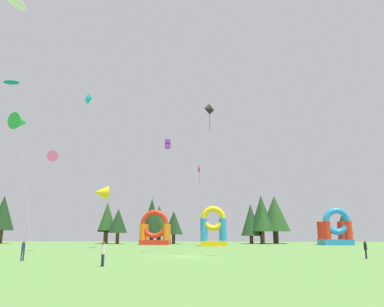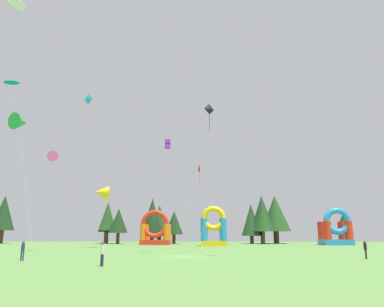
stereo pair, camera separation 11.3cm
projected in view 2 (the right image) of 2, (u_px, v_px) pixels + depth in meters
The scene contains 28 objects.
ground_plane at pixel (187, 257), 34.15m from camera, with size 120.00×120.00×0.00m, color #5B8C42.
kite_white_parafoil at pixel (14, 1), 35.49m from camera, with size 4.05×10.39×25.06m.
kite_yellow_delta at pixel (101, 193), 54.90m from camera, with size 3.10×4.65×9.35m.
kite_cyan_diamond at pixel (87, 100), 49.04m from camera, with size 1.63×4.03×20.50m.
kite_red_diamond at pixel (200, 170), 56.98m from camera, with size 4.22×2.98×12.56m.
kite_black_diamond at pixel (209, 111), 39.08m from camera, with size 3.48×1.12×15.75m.
kite_purple_box at pixel (168, 144), 44.21m from camera, with size 5.12×1.78×13.38m.
kite_green_delta at pixel (21, 122), 49.19m from camera, with size 5.40×3.01×18.23m.
kite_pink_delta at pixel (53, 156), 47.07m from camera, with size 3.32×2.14×12.72m.
kite_teal_parafoil at pixel (12, 83), 53.11m from camera, with size 6.42×1.22×24.21m.
person_near_camera at pixel (102, 251), 24.35m from camera, with size 0.39×0.39×1.64m.
person_far_side at pixel (365, 248), 31.26m from camera, with size 0.37×0.37×1.54m.
person_left_edge at pixel (23, 249), 29.10m from camera, with size 0.36×0.36×1.57m.
inflatable_red_slide at pixel (214, 230), 61.86m from camera, with size 4.42×4.20×6.69m.
inflatable_blue_arch at pixel (336, 231), 67.13m from camera, with size 5.26×5.00×6.81m.
inflatable_orange_dome at pixel (155, 232), 68.76m from camera, with size 5.55×4.10×6.50m.
tree_row_0 at pixel (4, 213), 78.07m from camera, with size 4.90×4.90×10.17m.
tree_row_1 at pixel (106, 221), 77.91m from camera, with size 3.37×3.37×7.23m.
tree_row_2 at pixel (108, 216), 77.26m from camera, with size 3.73×3.73×8.69m.
tree_row_3 at pixel (119, 221), 75.22m from camera, with size 3.87×3.87×7.19m.
tree_row_4 at pixel (152, 217), 76.04m from camera, with size 4.43×4.43×9.37m.
tree_row_5 at pixel (159, 221), 79.13m from camera, with size 4.73×4.73×8.19m.
tree_row_6 at pixel (174, 223), 75.66m from camera, with size 3.85×3.85×6.72m.
tree_row_7 at pixel (251, 220), 75.99m from camera, with size 4.19×4.19×8.17m.
tree_row_8 at pixel (263, 219), 74.36m from camera, with size 3.50×3.50×7.79m.
tree_row_9 at pixel (262, 213), 75.74m from camera, with size 4.98×4.98×9.98m.
tree_row_10 at pixel (275, 214), 77.95m from camera, with size 6.33×6.33×10.13m.
tree_row_11 at pixel (344, 223), 77.25m from camera, with size 3.74×3.74×6.54m.
Camera 2 is at (2.26, -35.38, 2.20)m, focal length 33.80 mm.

